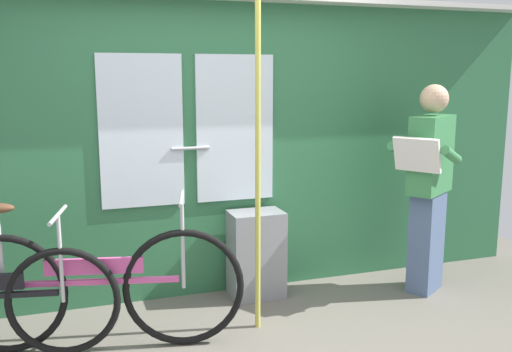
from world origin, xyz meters
The scene contains 5 objects.
train_door_wall centered at (-0.01, 1.12, 1.18)m, with size 5.43×0.28×2.25m.
bicycle_near_door centered at (-0.96, 0.42, 0.40)m, with size 1.80×0.56×0.97m.
passenger_reading_newspaper centered at (1.56, 0.59, 0.85)m, with size 0.61×0.56×1.62m.
trash_bin_by_wall centered at (0.26, 0.90, 0.33)m, with size 0.40×0.28×0.67m, color gray.
handrail_pole centered at (0.10, 0.39, 1.11)m, with size 0.04×0.04×2.21m, color #C6C14C.
Camera 1 is at (-1.07, -3.01, 1.69)m, focal length 39.62 mm.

